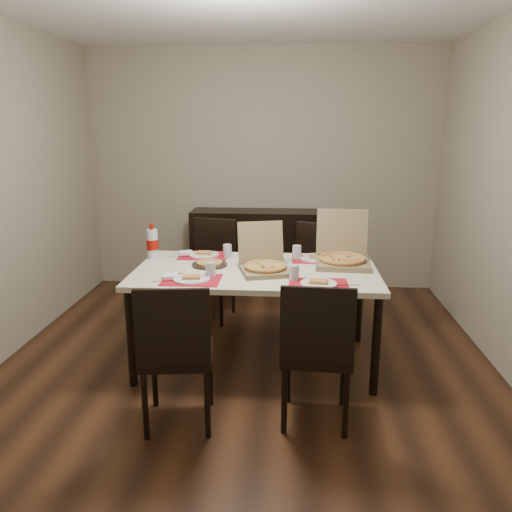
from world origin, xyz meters
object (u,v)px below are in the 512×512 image
sideboard (261,251)px  pizza_box_center (264,264)px  chair_near_left (176,350)px  dip_bowl (277,262)px  soda_bottle (152,244)px  chair_far_right (313,271)px  dining_table (256,277)px  chair_near_right (317,348)px  chair_far_left (212,264)px

sideboard → pizza_box_center: bearing=-85.7°
chair_near_left → dip_bowl: 1.24m
dip_bowl → pizza_box_center: bearing=-111.9°
soda_bottle → dip_bowl: bearing=-5.9°
chair_far_right → dip_bowl: bearing=-115.4°
dining_table → soda_bottle: soda_bottle is taller
pizza_box_center → chair_near_left: bearing=-118.5°
chair_near_left → pizza_box_center: (0.47, 0.86, 0.29)m
pizza_box_center → dip_bowl: bearing=68.1°
dining_table → sideboard: bearing=92.3°
sideboard → chair_near_right: size_ratio=1.61×
chair_near_left → soda_bottle: size_ratio=3.31×
chair_near_right → soda_bottle: size_ratio=3.31×
chair_far_right → chair_near_right: bearing=-91.4°
sideboard → pizza_box_center: size_ratio=3.28×
chair_near_right → chair_far_right: (0.04, 1.64, 0.00)m
soda_bottle → chair_near_left: bearing=-69.1°
sideboard → chair_far_left: bearing=-118.6°
pizza_box_center → dip_bowl: pizza_box_center is taller
sideboard → chair_near_left: bearing=-97.1°
chair_far_right → pizza_box_center: (-0.39, -0.86, 0.29)m
chair_near_left → dip_bowl: size_ratio=7.31×
chair_near_right → soda_bottle: (-1.27, 1.09, 0.36)m
chair_far_left → dip_bowl: bearing=-51.1°
chair_near_left → chair_near_right: bearing=6.1°
sideboard → chair_near_right: bearing=-79.2°
dining_table → dip_bowl: dip_bowl is taller
dining_table → pizza_box_center: size_ratio=3.94×
dining_table → chair_near_right: size_ratio=1.94×
chair_near_left → dining_table: bearing=66.5°
chair_near_left → dip_bowl: (0.55, 1.08, 0.25)m
chair_far_left → dip_bowl: (0.65, -0.80, 0.25)m
pizza_box_center → soda_bottle: bearing=160.8°
dining_table → chair_near_left: bearing=-113.5°
sideboard → chair_far_right: bearing=-60.2°
chair_near_right → dip_bowl: 1.06m
pizza_box_center → dip_bowl: 0.24m
chair_far_left → chair_near_right: bearing=-63.0°
dining_table → chair_far_right: (0.46, 0.80, -0.17)m
chair_far_left → dip_bowl: chair_far_left is taller
dining_table → chair_far_right: chair_far_right is taller
dining_table → chair_near_left: 1.02m
dining_table → chair_far_right: bearing=60.1°
sideboard → soda_bottle: (-0.78, -1.47, 0.42)m
chair_near_left → chair_far_left: 1.88m
sideboard → dip_bowl: size_ratio=11.79×
chair_far_left → soda_bottle: soda_bottle is taller
chair_near_right → pizza_box_center: (-0.35, 0.77, 0.29)m
chair_near_left → sideboard: bearing=82.9°
chair_near_right → chair_far_right: 1.64m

